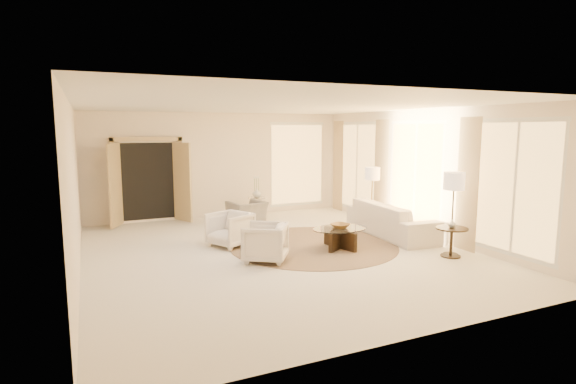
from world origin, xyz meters
name	(u,v)px	position (x,y,z in m)	size (l,w,h in m)	color
room	(277,180)	(0.00, 0.00, 1.40)	(7.04, 8.04, 2.83)	silver
windows_right	(418,175)	(3.45, 0.10, 1.35)	(0.10, 6.40, 2.40)	#FFC466
window_back_corner	(297,164)	(2.30, 3.95, 1.35)	(1.70, 0.10, 2.40)	#FFC466
curtains_right	(391,174)	(3.40, 1.00, 1.30)	(0.06, 5.20, 2.60)	tan
french_doors	(149,181)	(-1.90, 3.82, 1.07)	(1.95, 0.66, 2.16)	tan
area_rug	(313,245)	(0.85, 0.13, 0.01)	(3.43, 3.43, 0.01)	#473425
sofa	(393,219)	(2.90, 0.22, 0.37)	(2.54, 0.99, 0.74)	white
armchair_left	(230,228)	(-0.71, 0.80, 0.38)	(0.74, 0.69, 0.76)	white
armchair_right	(265,241)	(-0.44, -0.48, 0.38)	(0.73, 0.69, 0.76)	white
accent_chair	(247,209)	(0.33, 2.78, 0.37)	(0.86, 0.56, 0.75)	gray
coffee_table	(340,236)	(1.22, -0.30, 0.26)	(1.48, 1.48, 0.42)	black
end_table	(451,237)	(2.82, -1.64, 0.38)	(0.59, 0.59, 0.55)	black
side_table	(257,205)	(0.83, 3.40, 0.33)	(0.47, 0.47, 0.54)	#2F2719
floor_lamp_near	(372,176)	(2.90, 1.05, 1.25)	(0.36, 0.36, 1.47)	#2F2719
floor_lamp_far	(454,185)	(2.90, -1.55, 1.34)	(0.38, 0.38, 1.57)	#2F2719
bowl	(340,226)	(1.22, -0.30, 0.46)	(0.36, 0.36, 0.09)	brown
end_vase	(452,224)	(2.82, -1.64, 0.63)	(0.15, 0.15, 0.15)	silver
side_vase	(257,193)	(0.83, 3.40, 0.66)	(0.23, 0.23, 0.24)	silver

